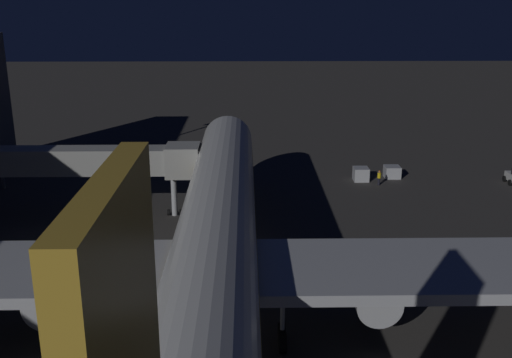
{
  "coord_description": "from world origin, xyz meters",
  "views": [
    {
      "loc": [
        -2.02,
        44.79,
        20.7
      ],
      "look_at": [
        -3.0,
        -11.28,
        3.5
      ],
      "focal_mm": 41.48,
      "sensor_mm": 36.0,
      "label": 1
    }
  ],
  "objects_px": {
    "traffic_cone_nose_port": "(248,180)",
    "jet_bridge": "(91,161)",
    "traffic_cone_nose_starboard": "(210,181)",
    "ground_crew_by_belt_loader": "(379,177)",
    "baggage_container_near_belt": "(392,172)",
    "baggage_container_mid_row": "(361,174)",
    "airliner_at_gate": "(214,253)"
  },
  "relations": [
    {
      "from": "jet_bridge",
      "to": "airliner_at_gate",
      "type": "bearing_deg",
      "value": 121.23
    },
    {
      "from": "baggage_container_mid_row",
      "to": "traffic_cone_nose_port",
      "type": "bearing_deg",
      "value": 2.63
    },
    {
      "from": "traffic_cone_nose_starboard",
      "to": "traffic_cone_nose_port",
      "type": "bearing_deg",
      "value": 180.0
    },
    {
      "from": "airliner_at_gate",
      "to": "baggage_container_mid_row",
      "type": "relative_size",
      "value": 36.42
    },
    {
      "from": "baggage_container_near_belt",
      "to": "baggage_container_mid_row",
      "type": "xyz_separation_m",
      "value": [
        3.99,
        1.12,
        0.08
      ]
    },
    {
      "from": "airliner_at_gate",
      "to": "traffic_cone_nose_starboard",
      "type": "bearing_deg",
      "value": -86.08
    },
    {
      "from": "traffic_cone_nose_port",
      "to": "jet_bridge",
      "type": "bearing_deg",
      "value": 35.23
    },
    {
      "from": "airliner_at_gate",
      "to": "baggage_container_mid_row",
      "type": "xyz_separation_m",
      "value": [
        -15.59,
        -32.75,
        -4.72
      ]
    },
    {
      "from": "airliner_at_gate",
      "to": "baggage_container_near_belt",
      "type": "xyz_separation_m",
      "value": [
        -19.58,
        -33.87,
        -4.8
      ]
    },
    {
      "from": "jet_bridge",
      "to": "traffic_cone_nose_starboard",
      "type": "xyz_separation_m",
      "value": [
        -10.78,
        -10.72,
        -5.36
      ]
    },
    {
      "from": "baggage_container_mid_row",
      "to": "ground_crew_by_belt_loader",
      "type": "bearing_deg",
      "value": 134.17
    },
    {
      "from": "airliner_at_gate",
      "to": "traffic_cone_nose_port",
      "type": "height_order",
      "value": "airliner_at_gate"
    },
    {
      "from": "ground_crew_by_belt_loader",
      "to": "traffic_cone_nose_port",
      "type": "bearing_deg",
      "value": -4.54
    },
    {
      "from": "baggage_container_mid_row",
      "to": "jet_bridge",
      "type": "bearing_deg",
      "value": 21.65
    },
    {
      "from": "baggage_container_near_belt",
      "to": "traffic_cone_nose_starboard",
      "type": "height_order",
      "value": "baggage_container_near_belt"
    },
    {
      "from": "airliner_at_gate",
      "to": "jet_bridge",
      "type": "distance_m",
      "value": 25.04
    },
    {
      "from": "baggage_container_mid_row",
      "to": "traffic_cone_nose_starboard",
      "type": "height_order",
      "value": "baggage_container_mid_row"
    },
    {
      "from": "airliner_at_gate",
      "to": "ground_crew_by_belt_loader",
      "type": "distance_m",
      "value": 35.76
    },
    {
      "from": "airliner_at_gate",
      "to": "traffic_cone_nose_port",
      "type": "bearing_deg",
      "value": -93.92
    },
    {
      "from": "baggage_container_mid_row",
      "to": "traffic_cone_nose_starboard",
      "type": "bearing_deg",
      "value": 1.98
    },
    {
      "from": "airliner_at_gate",
      "to": "traffic_cone_nose_starboard",
      "type": "height_order",
      "value": "airliner_at_gate"
    },
    {
      "from": "baggage_container_near_belt",
      "to": "ground_crew_by_belt_loader",
      "type": "height_order",
      "value": "ground_crew_by_belt_loader"
    },
    {
      "from": "airliner_at_gate",
      "to": "baggage_container_mid_row",
      "type": "distance_m",
      "value": 36.58
    },
    {
      "from": "baggage_container_mid_row",
      "to": "traffic_cone_nose_port",
      "type": "xyz_separation_m",
      "value": [
        13.39,
        0.62,
        -0.51
      ]
    },
    {
      "from": "baggage_container_mid_row",
      "to": "traffic_cone_nose_port",
      "type": "height_order",
      "value": "baggage_container_mid_row"
    },
    {
      "from": "traffic_cone_nose_port",
      "to": "ground_crew_by_belt_loader",
      "type": "bearing_deg",
      "value": 175.46
    },
    {
      "from": "baggage_container_mid_row",
      "to": "airliner_at_gate",
      "type": "bearing_deg",
      "value": 64.54
    },
    {
      "from": "jet_bridge",
      "to": "baggage_container_mid_row",
      "type": "height_order",
      "value": "jet_bridge"
    },
    {
      "from": "airliner_at_gate",
      "to": "jet_bridge",
      "type": "height_order",
      "value": "airliner_at_gate"
    },
    {
      "from": "traffic_cone_nose_starboard",
      "to": "ground_crew_by_belt_loader",
      "type": "bearing_deg",
      "value": 176.48
    },
    {
      "from": "baggage_container_near_belt",
      "to": "traffic_cone_nose_starboard",
      "type": "bearing_deg",
      "value": 4.56
    },
    {
      "from": "traffic_cone_nose_port",
      "to": "traffic_cone_nose_starboard",
      "type": "distance_m",
      "value": 4.4
    }
  ]
}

